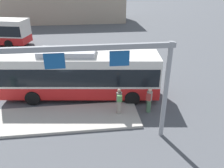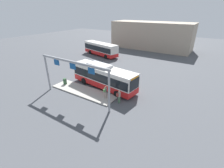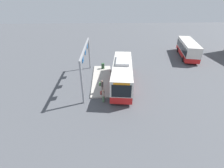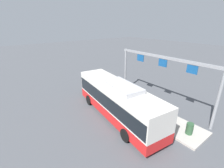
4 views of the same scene
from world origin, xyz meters
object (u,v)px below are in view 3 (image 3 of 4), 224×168
at_px(person_boarding, 102,86).
at_px(trash_bin, 103,66).
at_px(person_waiting_near, 103,95).
at_px(bus_background_left, 188,48).
at_px(bus_main, 122,73).

distance_m(person_boarding, trash_bin, 7.72).
bearing_deg(person_waiting_near, person_boarding, 122.99).
relative_size(bus_background_left, person_boarding, 6.31).
xyz_separation_m(bus_main, bus_background_left, (-11.35, 14.49, -0.03)).
distance_m(person_boarding, person_waiting_near, 1.92).
height_order(person_boarding, trash_bin, person_boarding).
distance_m(person_waiting_near, trash_bin, 9.62).
height_order(bus_background_left, person_waiting_near, bus_background_left).
xyz_separation_m(person_boarding, person_waiting_near, (1.91, 0.17, -0.16)).
relative_size(person_waiting_near, trash_bin, 1.86).
xyz_separation_m(bus_background_left, trash_bin, (5.91, -17.17, -1.17)).
distance_m(bus_main, person_waiting_near, 5.01).
xyz_separation_m(person_boarding, trash_bin, (-7.71, 0.10, -0.44)).
relative_size(person_boarding, trash_bin, 1.86).
relative_size(bus_main, trash_bin, 12.02).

